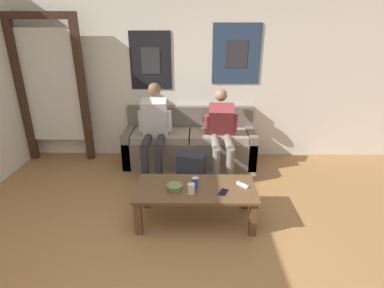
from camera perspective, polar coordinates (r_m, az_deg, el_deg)
wall_back at (r=4.62m, az=-2.29°, el=12.98°), size 10.00×0.07×2.55m
door_frame at (r=4.90m, az=-25.29°, el=10.54°), size 1.00×0.10×2.15m
couch at (r=4.55m, az=-0.42°, el=-0.02°), size 1.93×0.67×0.82m
coffee_table at (r=3.19m, az=0.71°, el=-9.26°), size 1.26×0.59×0.40m
person_seated_adult at (r=4.14m, az=-7.22°, el=3.17°), size 0.47×0.83×1.25m
person_seated_teen at (r=4.14m, az=5.65°, el=2.58°), size 0.47×0.97×1.14m
backpack at (r=3.86m, az=-0.12°, el=-5.30°), size 0.38×0.32×0.46m
ceramic_bowl at (r=3.12m, az=-3.32°, el=-8.11°), size 0.17×0.17×0.05m
pillar_candle at (r=3.03m, az=-0.14°, el=-8.50°), size 0.07×0.07×0.12m
drink_can_blue at (r=3.11m, az=0.54°, el=-7.48°), size 0.07×0.07×0.12m
game_controller_near_left at (r=3.23m, az=9.59°, el=-7.68°), size 0.12×0.13×0.03m
game_controller_near_right at (r=3.26m, az=0.85°, el=-7.01°), size 0.05×0.15×0.03m
cell_phone at (r=3.08m, az=5.92°, el=-9.09°), size 0.12×0.15×0.01m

